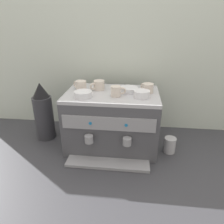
# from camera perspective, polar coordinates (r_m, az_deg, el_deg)

# --- Properties ---
(ground_plane) EXTENTS (4.00, 4.00, 0.00)m
(ground_plane) POSITION_cam_1_polar(r_m,az_deg,el_deg) (1.63, 0.00, -8.67)
(ground_plane) COLOR #38383D
(tiled_backsplash_wall) EXTENTS (2.80, 0.03, 1.06)m
(tiled_backsplash_wall) POSITION_cam_1_polar(r_m,az_deg,el_deg) (1.75, 1.30, 12.45)
(tiled_backsplash_wall) COLOR silver
(tiled_backsplash_wall) RESTS_ON ground_plane
(espresso_machine) EXTENTS (0.65, 0.52, 0.42)m
(espresso_machine) POSITION_cam_1_polar(r_m,az_deg,el_deg) (1.52, -0.02, -2.23)
(espresso_machine) COLOR #4C4C51
(espresso_machine) RESTS_ON ground_plane
(ceramic_cup_0) EXTENTS (0.10, 0.07, 0.07)m
(ceramic_cup_0) POSITION_cam_1_polar(r_m,az_deg,el_deg) (1.37, 1.20, 5.72)
(ceramic_cup_0) COLOR beige
(ceramic_cup_0) RESTS_ON espresso_machine
(ceramic_cup_1) EXTENTS (0.11, 0.08, 0.07)m
(ceramic_cup_1) POSITION_cam_1_polar(r_m,az_deg,el_deg) (1.51, -8.57, 7.19)
(ceramic_cup_1) COLOR beige
(ceramic_cup_1) RESTS_ON espresso_machine
(ceramic_cup_2) EXTENTS (0.10, 0.09, 0.07)m
(ceramic_cup_2) POSITION_cam_1_polar(r_m,az_deg,el_deg) (1.50, -3.69, 7.34)
(ceramic_cup_2) COLOR beige
(ceramic_cup_2) RESTS_ON espresso_machine
(ceramic_cup_3) EXTENTS (0.09, 0.09, 0.06)m
(ceramic_cup_3) POSITION_cam_1_polar(r_m,az_deg,el_deg) (1.47, 9.74, 6.51)
(ceramic_cup_3) COLOR beige
(ceramic_cup_3) RESTS_ON espresso_machine
(ceramic_bowl_0) EXTENTS (0.12, 0.12, 0.04)m
(ceramic_bowl_0) POSITION_cam_1_polar(r_m,az_deg,el_deg) (1.37, -7.95, 4.84)
(ceramic_bowl_0) COLOR white
(ceramic_bowl_0) RESTS_ON espresso_machine
(ceramic_bowl_1) EXTENTS (0.13, 0.13, 0.03)m
(ceramic_bowl_1) POSITION_cam_1_polar(r_m,az_deg,el_deg) (1.47, 4.57, 6.19)
(ceramic_bowl_1) COLOR white
(ceramic_bowl_1) RESTS_ON espresso_machine
(ceramic_bowl_2) EXTENTS (0.11, 0.11, 0.04)m
(ceramic_bowl_2) POSITION_cam_1_polar(r_m,az_deg,el_deg) (1.37, 8.16, 4.91)
(ceramic_bowl_2) COLOR white
(ceramic_bowl_2) RESTS_ON espresso_machine
(coffee_grinder) EXTENTS (0.15, 0.15, 0.46)m
(coffee_grinder) POSITION_cam_1_polar(r_m,az_deg,el_deg) (1.70, -18.27, -0.18)
(coffee_grinder) COLOR #333338
(coffee_grinder) RESTS_ON ground_plane
(milk_pitcher) EXTENTS (0.08, 0.08, 0.11)m
(milk_pitcher) POSITION_cam_1_polar(r_m,az_deg,el_deg) (1.57, 15.56, -8.70)
(milk_pitcher) COLOR #B7B7BC
(milk_pitcher) RESTS_ON ground_plane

